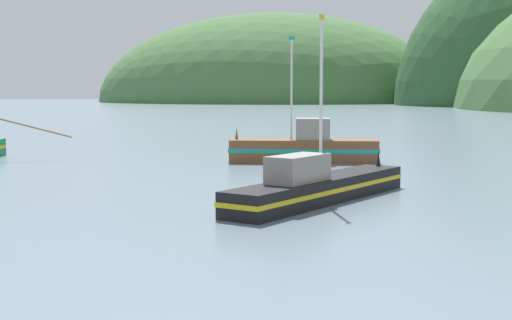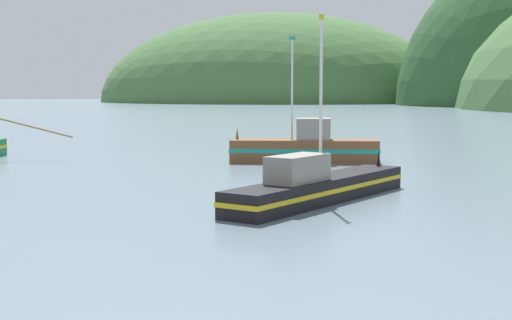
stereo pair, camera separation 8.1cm
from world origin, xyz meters
TOP-DOWN VIEW (x-y plane):
  - hill_far_right at (-6.98, 249.66)m, footprint 115.20×92.16m
  - fishing_boat_brown at (1.27, 44.69)m, footprint 8.96×2.53m
  - fishing_boat_black at (1.63, 28.73)m, footprint 7.45×10.67m

SIDE VIEW (x-z plane):
  - hill_far_right at x=-6.98m, z-range -28.89..28.89m
  - fishing_boat_black at x=1.63m, z-range -3.01..4.28m
  - fishing_boat_brown at x=1.27m, z-range -2.87..4.64m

